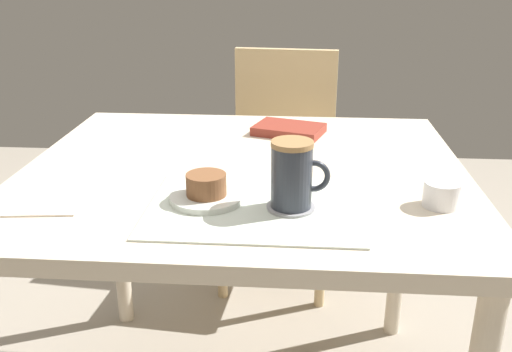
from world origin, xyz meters
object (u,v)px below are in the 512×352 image
object	(u,v)px
coffee_mug	(293,174)
sugar_bowl	(441,194)
dining_table	(244,199)
wooden_chair	(281,155)
small_book	(289,129)
pastry	(206,185)
pastry_plate	(207,198)

from	to	relation	value
coffee_mug	sugar_bowl	size ratio (longest dim) A/B	1.85
dining_table	coffee_mug	distance (m)	0.30
dining_table	wooden_chair	size ratio (longest dim) A/B	1.19
dining_table	sugar_bowl	distance (m)	0.46
wooden_chair	small_book	xyz separation A→B (m)	(0.04, -0.52, 0.25)
pastry	coffee_mug	xyz separation A→B (m)	(0.17, -0.03, 0.04)
pastry_plate	small_book	world-z (taller)	small_book
coffee_mug	sugar_bowl	distance (m)	0.29
sugar_bowl	small_book	world-z (taller)	sugar_bowl
wooden_chair	pastry_plate	bearing A→B (deg)	88.57
pastry	sugar_bowl	xyz separation A→B (m)	(0.46, 0.02, -0.01)
pastry_plate	small_book	distance (m)	0.50
pastry_plate	coffee_mug	size ratio (longest dim) A/B	1.13
dining_table	wooden_chair	world-z (taller)	wooden_chair
sugar_bowl	pastry_plate	bearing A→B (deg)	-177.97
dining_table	pastry_plate	distance (m)	0.23
pastry_plate	pastry	bearing A→B (deg)	0.00
coffee_mug	small_book	size ratio (longest dim) A/B	0.72
wooden_chair	coffee_mug	bearing A→B (deg)	98.11
wooden_chair	coffee_mug	size ratio (longest dim) A/B	6.58
wooden_chair	pastry	bearing A→B (deg)	88.57
wooden_chair	coffee_mug	xyz separation A→B (m)	(0.05, -1.03, 0.32)
coffee_mug	sugar_bowl	bearing A→B (deg)	8.15
wooden_chair	pastry	world-z (taller)	wooden_chair
dining_table	small_book	bearing A→B (deg)	70.31
wooden_chair	pastry_plate	distance (m)	1.04
dining_table	wooden_chair	distance (m)	0.81
small_book	pastry	bearing A→B (deg)	-89.59
dining_table	pastry	bearing A→B (deg)	-104.65
coffee_mug	sugar_bowl	world-z (taller)	coffee_mug
pastry_plate	sugar_bowl	bearing A→B (deg)	2.03
pastry_plate	dining_table	bearing A→B (deg)	75.35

